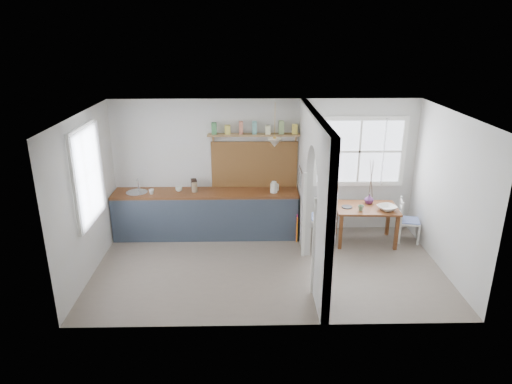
{
  "coord_description": "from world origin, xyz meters",
  "views": [
    {
      "loc": [
        -0.35,
        -6.83,
        3.81
      ],
      "look_at": [
        -0.2,
        0.24,
        1.27
      ],
      "focal_mm": 32.0,
      "sensor_mm": 36.0,
      "label": 1
    }
  ],
  "objects_px": {
    "chair_right": "(409,220)",
    "kettle": "(274,187)",
    "dining_table": "(365,224)",
    "vase": "(369,199)",
    "chair_left": "(321,217)"
  },
  "relations": [
    {
      "from": "dining_table",
      "to": "kettle",
      "type": "xyz_separation_m",
      "value": [
        -1.7,
        0.29,
        0.66
      ]
    },
    {
      "from": "chair_left",
      "to": "chair_right",
      "type": "relative_size",
      "value": 1.21
    },
    {
      "from": "vase",
      "to": "dining_table",
      "type": "bearing_deg",
      "value": -114.51
    },
    {
      "from": "kettle",
      "to": "vase",
      "type": "xyz_separation_m",
      "value": [
        1.79,
        -0.11,
        -0.21
      ]
    },
    {
      "from": "chair_left",
      "to": "vase",
      "type": "bearing_deg",
      "value": 83.47
    },
    {
      "from": "chair_left",
      "to": "chair_right",
      "type": "distance_m",
      "value": 1.68
    },
    {
      "from": "chair_right",
      "to": "kettle",
      "type": "distance_m",
      "value": 2.62
    },
    {
      "from": "chair_left",
      "to": "chair_right",
      "type": "bearing_deg",
      "value": 74.73
    },
    {
      "from": "chair_right",
      "to": "kettle",
      "type": "xyz_separation_m",
      "value": [
        -2.54,
        0.25,
        0.59
      ]
    },
    {
      "from": "chair_right",
      "to": "vase",
      "type": "relative_size",
      "value": 4.56
    },
    {
      "from": "dining_table",
      "to": "chair_right",
      "type": "bearing_deg",
      "value": 5.33
    },
    {
      "from": "dining_table",
      "to": "chair_left",
      "type": "height_order",
      "value": "chair_left"
    },
    {
      "from": "kettle",
      "to": "vase",
      "type": "bearing_deg",
      "value": -10.57
    },
    {
      "from": "dining_table",
      "to": "vase",
      "type": "relative_size",
      "value": 6.22
    },
    {
      "from": "dining_table",
      "to": "chair_right",
      "type": "xyz_separation_m",
      "value": [
        0.84,
        0.04,
        0.06
      ]
    }
  ]
}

